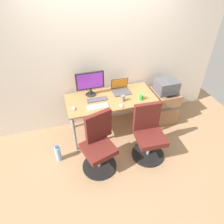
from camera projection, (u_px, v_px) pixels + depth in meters
ground_plane at (111, 130)px, 3.93m from camera, size 5.28×5.28×0.00m
back_wall at (104, 58)px, 3.46m from camera, size 4.40×0.04×2.60m
desk at (111, 102)px, 3.52m from camera, size 1.52×0.69×0.75m
office_chair_left at (99, 145)px, 3.06m from camera, size 0.55×0.55×0.94m
office_chair_right at (148, 134)px, 3.24m from camera, size 0.54×0.54×0.94m
side_cabinet at (163, 105)px, 4.04m from camera, size 0.46×0.52×0.64m
printer at (166, 86)px, 3.77m from camera, size 0.38×0.40×0.24m
water_bottle_on_floor at (58, 153)px, 3.29m from camera, size 0.09×0.09×0.31m
desktop_monitor at (90, 82)px, 3.41m from camera, size 0.48×0.18×0.43m
open_laptop at (121, 89)px, 3.61m from camera, size 0.31×0.26×0.23m
keyboard_by_monitor at (98, 107)px, 3.26m from camera, size 0.34×0.12×0.02m
keyboard_by_laptop at (97, 100)px, 3.42m from camera, size 0.34×0.12×0.02m
mouse_by_monitor at (121, 106)px, 3.28m from camera, size 0.06×0.10×0.03m
mouse_by_laptop at (74, 108)px, 3.22m from camera, size 0.06×0.10×0.03m
coffee_mug at (141, 97)px, 3.42m from camera, size 0.08×0.08×0.09m
pen_cup at (123, 98)px, 3.38m from camera, size 0.07×0.07×0.10m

